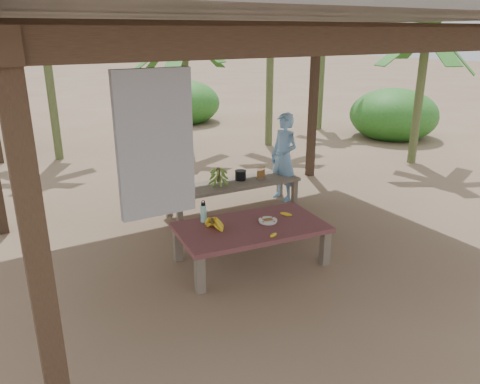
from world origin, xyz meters
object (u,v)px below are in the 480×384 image
ripe_banana_bunch (212,224)px  plate (268,221)px  work_table (251,230)px  cooking_pot (241,175)px  woman (284,157)px  bench (234,186)px  water_flask (203,213)px

ripe_banana_bunch → plate: ripe_banana_bunch is taller
work_table → ripe_banana_bunch: 0.51m
cooking_pot → woman: 0.83m
bench → ripe_banana_bunch: ripe_banana_bunch is taller
ripe_banana_bunch → cooking_pot: 2.18m
work_table → water_flask: water_flask is taller
plate → woman: woman is taller
woman → work_table: bearing=-52.8°
bench → woman: size_ratio=1.49×
water_flask → work_table: bearing=-42.3°
ripe_banana_bunch → woman: bearing=36.2°
work_table → bench: 1.88m
work_table → plate: bearing=1.8°
woman → bench: bearing=-98.5°
cooking_pot → woman: size_ratio=0.12×
cooking_pot → woman: (0.80, -0.08, 0.22)m
bench → cooking_pot: 0.22m
work_table → plate: size_ratio=8.10×
bench → woman: bearing=1.9°
work_table → cooking_pot: (0.91, 1.80, 0.09)m
work_table → cooking_pot: 2.02m
cooking_pot → plate: bearing=-110.4°
work_table → woman: size_ratio=1.27×
work_table → woman: 2.44m
plate → woman: size_ratio=0.16×
bench → cooking_pot: size_ratio=12.60×
bench → water_flask: (-1.19, -1.32, 0.22)m
cooking_pot → work_table: bearing=-116.9°
plate → woman: 2.29m
plate → ripe_banana_bunch: bearing=169.4°
water_flask → plate: bearing=-32.0°
bench → woman: 1.03m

